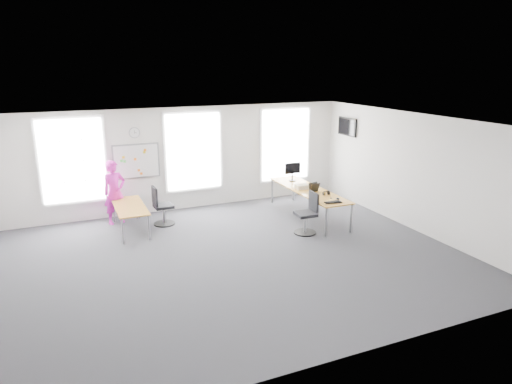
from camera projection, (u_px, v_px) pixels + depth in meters
name	position (u px, v px, depth m)	size (l,w,h in m)	color
floor	(232.00, 258.00, 10.16)	(10.00, 10.00, 0.00)	#242328
ceiling	(230.00, 123.00, 9.35)	(10.00, 10.00, 0.00)	white
wall_back	(183.00, 159.00, 13.29)	(10.00, 10.00, 0.00)	silver
wall_front	(333.00, 268.00, 6.22)	(10.00, 10.00, 0.00)	silver
wall_right	(414.00, 172.00, 11.66)	(10.00, 10.00, 0.00)	silver
window_left	(73.00, 161.00, 12.06)	(1.60, 0.06, 2.20)	silver
window_mid	(193.00, 152.00, 13.32)	(1.60, 0.06, 2.20)	silver
window_right	(285.00, 145.00, 14.47)	(1.60, 0.06, 2.20)	silver
desk_right	(308.00, 191.00, 12.76)	(0.87, 3.25, 0.79)	gold
desk_left	(130.00, 208.00, 11.67)	(0.74, 1.86, 0.68)	gold
chair_right	(308.00, 215.00, 11.56)	(0.57, 0.57, 1.07)	black
chair_left	(161.00, 208.00, 12.16)	(0.57, 0.57, 1.06)	black
person	(115.00, 192.00, 12.18)	(0.63, 0.41, 1.73)	#D320AE
whiteboard	(136.00, 161.00, 12.73)	(1.20, 0.03, 0.90)	silver
wall_clock	(134.00, 133.00, 12.51)	(0.30, 0.30, 0.04)	gray
tv	(347.00, 127.00, 14.08)	(0.06, 0.90, 0.55)	black
keyboard	(333.00, 202.00, 11.52)	(0.43, 0.15, 0.02)	black
mouse	(338.00, 199.00, 11.78)	(0.07, 0.12, 0.04)	black
lens_cap	(331.00, 198.00, 11.90)	(0.06, 0.06, 0.01)	black
headphones	(326.00, 193.00, 12.17)	(0.19, 0.10, 0.11)	black
laptop_sleeve	(314.00, 188.00, 12.44)	(0.33, 0.24, 0.26)	black
paper_stack	(302.00, 187.00, 12.79)	(0.35, 0.26, 0.12)	beige
monitor	(293.00, 170.00, 13.56)	(0.50, 0.20, 0.56)	black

